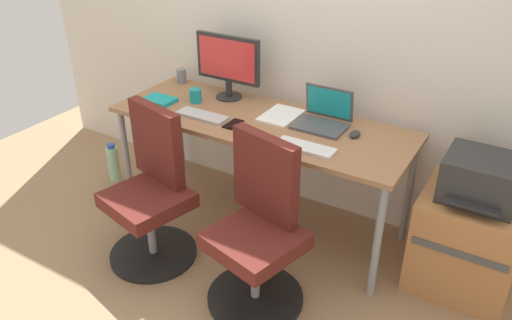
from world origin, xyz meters
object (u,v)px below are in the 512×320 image
(printer, at_px, (481,178))
(desktop_monitor, at_px, (228,62))
(office_chair_right, at_px, (259,232))
(side_cabinet, at_px, (465,241))
(water_bottle_on_floor, at_px, (114,163))
(office_chair_left, at_px, (152,193))
(coffee_mug, at_px, (196,96))
(open_laptop, at_px, (324,117))

(printer, distance_m, desktop_monitor, 1.71)
(office_chair_right, bearing_deg, side_cabinet, 35.62)
(office_chair_right, relative_size, water_bottle_on_floor, 3.03)
(side_cabinet, height_order, desktop_monitor, desktop_monitor)
(office_chair_left, distance_m, office_chair_right, 0.75)
(water_bottle_on_floor, xyz_separation_m, desktop_monitor, (0.87, 0.33, 0.86))
(office_chair_left, relative_size, printer, 2.35)
(water_bottle_on_floor, height_order, desktop_monitor, desktop_monitor)
(coffee_mug, bearing_deg, desktop_monitor, 50.89)
(office_chair_right, bearing_deg, water_bottle_on_floor, 162.99)
(office_chair_left, height_order, coffee_mug, office_chair_left)
(water_bottle_on_floor, relative_size, open_laptop, 1.00)
(side_cabinet, bearing_deg, desktop_monitor, 175.23)
(desktop_monitor, relative_size, open_laptop, 1.55)
(office_chair_right, bearing_deg, coffee_mug, 143.76)
(office_chair_left, distance_m, side_cabinet, 1.84)
(side_cabinet, xyz_separation_m, desktop_monitor, (-1.68, 0.14, 0.72))
(printer, relative_size, desktop_monitor, 0.83)
(office_chair_right, relative_size, desktop_monitor, 1.96)
(water_bottle_on_floor, bearing_deg, desktop_monitor, 20.83)
(side_cabinet, distance_m, desktop_monitor, 1.83)
(water_bottle_on_floor, bearing_deg, open_laptop, 9.17)
(side_cabinet, bearing_deg, office_chair_right, -144.38)
(side_cabinet, bearing_deg, office_chair_left, -158.13)
(side_cabinet, xyz_separation_m, coffee_mug, (-1.83, -0.04, 0.51))
(office_chair_left, bearing_deg, coffee_mug, 101.32)
(water_bottle_on_floor, xyz_separation_m, open_laptop, (1.61, 0.26, 0.67))
(office_chair_left, xyz_separation_m, office_chair_right, (0.75, -0.00, 0.00))
(side_cabinet, height_order, coffee_mug, coffee_mug)
(office_chair_right, relative_size, side_cabinet, 1.61)
(water_bottle_on_floor, bearing_deg, coffee_mug, 11.79)
(side_cabinet, relative_size, printer, 1.46)
(water_bottle_on_floor, relative_size, coffee_mug, 3.37)
(office_chair_left, relative_size, water_bottle_on_floor, 3.03)
(printer, bearing_deg, desktop_monitor, 175.19)
(printer, bearing_deg, office_chair_right, -144.42)
(office_chair_right, xyz_separation_m, coffee_mug, (-0.88, 0.64, 0.38))
(office_chair_left, xyz_separation_m, water_bottle_on_floor, (-0.86, 0.49, -0.28))
(side_cabinet, distance_m, printer, 0.41)
(side_cabinet, relative_size, water_bottle_on_floor, 1.88)
(coffee_mug, bearing_deg, office_chair_right, -36.24)
(water_bottle_on_floor, distance_m, coffee_mug, 0.99)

